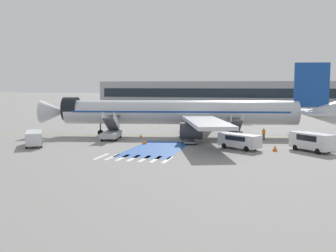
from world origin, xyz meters
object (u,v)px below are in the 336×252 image
object	(u,v)px
service_van_1	(34,137)
baggage_cart	(189,142)
boarding_stairs_forward	(111,132)
ground_crew_1	(182,132)
traffic_cone_2	(141,136)
boarding_stairs_aft	(235,133)
ground_crew_0	(264,133)
airliner	(185,113)
traffic_cone_0	(144,141)
fuel_tanker	(249,114)
terminal_building	(218,94)
service_van_0	(239,140)
service_van_2	(312,140)
traffic_cone_1	(275,148)

from	to	relation	value
service_van_1	baggage_cart	size ratio (longest dim) A/B	1.78
boarding_stairs_forward	ground_crew_1	distance (m)	9.88
traffic_cone_2	boarding_stairs_aft	bearing A→B (deg)	1.69
service_van_1	boarding_stairs_forward	bearing A→B (deg)	-162.85
boarding_stairs_aft	ground_crew_0	bearing A→B (deg)	9.45
airliner	ground_crew_0	world-z (taller)	airliner
ground_crew_0	traffic_cone_2	size ratio (longest dim) A/B	3.44
airliner	traffic_cone_0	xyz separation A→B (m)	(-3.31, -9.04, -3.13)
fuel_tanker	traffic_cone_2	xyz separation A→B (m)	(-13.62, -28.96, -1.42)
boarding_stairs_forward	traffic_cone_2	distance (m)	4.46
ground_crew_1	terminal_building	size ratio (longest dim) A/B	0.02
airliner	service_van_0	bearing A→B (deg)	-150.39
airliner	baggage_cart	bearing A→B (deg)	-174.84
ground_crew_1	boarding_stairs_aft	bearing A→B (deg)	50.87
service_van_1	service_van_2	xyz separation A→B (m)	(32.68, 4.45, 0.16)
service_van_2	ground_crew_0	distance (m)	9.85
fuel_tanker	terminal_building	bearing A→B (deg)	104.83
service_van_0	service_van_2	xyz separation A→B (m)	(8.02, 0.45, 0.17)
service_van_2	traffic_cone_0	xyz separation A→B (m)	(-20.07, 0.64, -0.94)
service_van_2	traffic_cone_1	xyz separation A→B (m)	(-4.00, -0.84, -0.91)
boarding_stairs_forward	service_van_2	size ratio (longest dim) A/B	1.13
boarding_stairs_forward	service_van_1	bearing A→B (deg)	-142.06
service_van_2	terminal_building	xyz separation A→B (m)	(-23.00, 92.42, 3.15)
service_van_0	service_van_1	distance (m)	24.99
airliner	service_van_0	world-z (taller)	airliner
traffic_cone_0	service_van_2	bearing A→B (deg)	-1.82
boarding_stairs_forward	baggage_cart	distance (m)	11.36
terminal_building	baggage_cart	bearing A→B (deg)	-84.65
ground_crew_0	fuel_tanker	bearing A→B (deg)	-98.86
boarding_stairs_forward	terminal_building	bearing A→B (deg)	76.98
baggage_cart	ground_crew_1	bearing A→B (deg)	88.11
traffic_cone_1	ground_crew_0	bearing A→B (deg)	99.02
baggage_cart	terminal_building	xyz separation A→B (m)	(-8.45, 90.29, 4.15)
traffic_cone_1	airliner	bearing A→B (deg)	140.51
airliner	boarding_stairs_aft	distance (m)	8.52
fuel_tanker	ground_crew_0	distance (m)	27.39
terminal_building	ground_crew_1	bearing A→B (deg)	-85.63
service_van_2	service_van_1	bearing A→B (deg)	142.28
service_van_1	traffic_cone_0	distance (m)	13.62
airliner	traffic_cone_1	world-z (taller)	airliner
boarding_stairs_forward	baggage_cart	xyz separation A→B (m)	(11.26, -1.37, -0.73)
boarding_stairs_forward	boarding_stairs_aft	xyz separation A→B (m)	(16.65, 3.30, -0.03)
fuel_tanker	ground_crew_1	xyz separation A→B (m)	(-7.56, -28.70, -0.70)
service_van_1	traffic_cone_2	xyz separation A→B (m)	(10.17, 10.86, -0.87)
fuel_tanker	service_van_2	bearing A→B (deg)	-74.95
ground_crew_1	traffic_cone_0	xyz separation A→B (m)	(-3.62, -6.03, -0.64)
airliner	terminal_building	bearing A→B (deg)	-6.91
traffic_cone_0	ground_crew_0	bearing A→B (deg)	27.34
ground_crew_0	traffic_cone_1	size ratio (longest dim) A/B	2.33
terminal_building	boarding_stairs_forward	bearing A→B (deg)	-91.81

